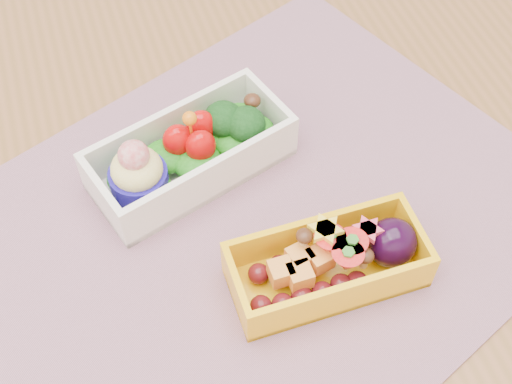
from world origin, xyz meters
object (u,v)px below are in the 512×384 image
object	(u,v)px
bento_white	(190,154)
bento_yellow	(332,263)
placemat	(249,227)
table	(271,282)

from	to	relation	value
bento_white	bento_yellow	distance (m)	0.15
bento_white	placemat	bearing A→B (deg)	-84.58
bento_white	bento_yellow	world-z (taller)	bento_white
bento_yellow	placemat	bearing A→B (deg)	124.82
placemat	bento_yellow	distance (m)	0.08
table	bento_yellow	distance (m)	0.14
table	placemat	size ratio (longest dim) A/B	2.47
bento_white	table	bearing A→B (deg)	-72.56
placemat	bento_yellow	world-z (taller)	bento_yellow
placemat	bento_yellow	xyz separation A→B (m)	(0.04, -0.06, 0.02)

